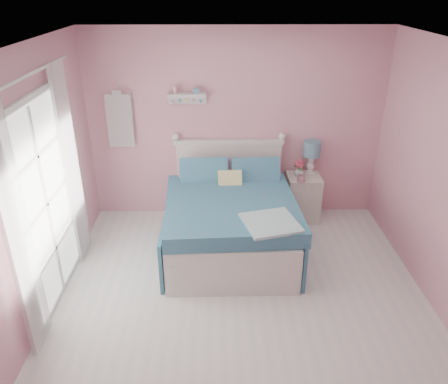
{
  "coord_description": "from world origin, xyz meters",
  "views": [
    {
      "loc": [
        -0.25,
        -3.48,
        3.1
      ],
      "look_at": [
        -0.18,
        1.2,
        0.82
      ],
      "focal_mm": 35.0,
      "sensor_mm": 36.0,
      "label": 1
    }
  ],
  "objects_px": {
    "nightstand": "(302,197)",
    "bed": "(230,220)",
    "teacup": "(301,179)",
    "table_lamp": "(312,151)",
    "vase": "(299,171)"
  },
  "relations": [
    {
      "from": "nightstand",
      "to": "bed",
      "type": "bearing_deg",
      "value": -144.71
    },
    {
      "from": "nightstand",
      "to": "vase",
      "type": "bearing_deg",
      "value": 165.61
    },
    {
      "from": "bed",
      "to": "table_lamp",
      "type": "bearing_deg",
      "value": 33.75
    },
    {
      "from": "nightstand",
      "to": "table_lamp",
      "type": "distance_m",
      "value": 0.67
    },
    {
      "from": "vase",
      "to": "bed",
      "type": "bearing_deg",
      "value": -141.87
    },
    {
      "from": "bed",
      "to": "table_lamp",
      "type": "relative_size",
      "value": 4.23
    },
    {
      "from": "table_lamp",
      "to": "teacup",
      "type": "distance_m",
      "value": 0.44
    },
    {
      "from": "teacup",
      "to": "table_lamp",
      "type": "bearing_deg",
      "value": 58.44
    },
    {
      "from": "bed",
      "to": "nightstand",
      "type": "bearing_deg",
      "value": 32.23
    },
    {
      "from": "vase",
      "to": "nightstand",
      "type": "bearing_deg",
      "value": -14.39
    },
    {
      "from": "bed",
      "to": "table_lamp",
      "type": "height_order",
      "value": "bed"
    },
    {
      "from": "table_lamp",
      "to": "bed",
      "type": "bearing_deg",
      "value": -143.18
    },
    {
      "from": "nightstand",
      "to": "teacup",
      "type": "distance_m",
      "value": 0.41
    },
    {
      "from": "nightstand",
      "to": "vase",
      "type": "height_order",
      "value": "vase"
    },
    {
      "from": "table_lamp",
      "to": "teacup",
      "type": "height_order",
      "value": "table_lamp"
    }
  ]
}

